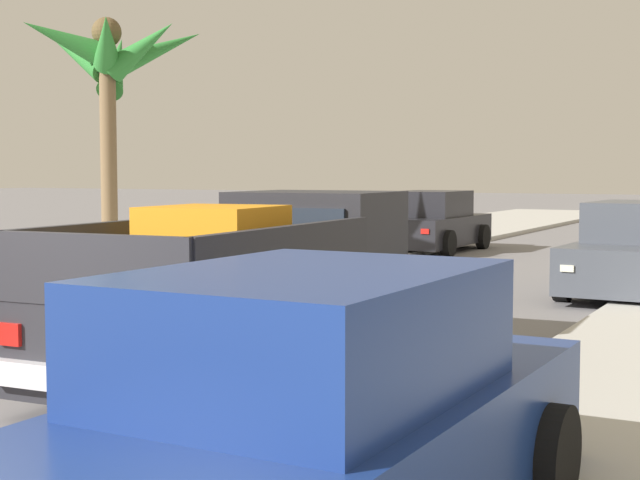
{
  "coord_description": "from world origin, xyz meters",
  "views": [
    {
      "loc": [
        5.52,
        -4.52,
        2.04
      ],
      "look_at": [
        0.19,
        5.5,
        1.2
      ],
      "focal_mm": 52.65,
      "sensor_mm": 36.0,
      "label": 1
    }
  ],
  "objects_px": {
    "pickup_truck": "(258,290)",
    "palm_tree_left_mid": "(111,62)",
    "car_left_far": "(432,223)",
    "car_left_mid": "(313,425)"
  },
  "relations": [
    {
      "from": "pickup_truck",
      "to": "palm_tree_left_mid",
      "type": "relative_size",
      "value": 1.01
    },
    {
      "from": "pickup_truck",
      "to": "car_left_far",
      "type": "relative_size",
      "value": 1.24
    },
    {
      "from": "pickup_truck",
      "to": "palm_tree_left_mid",
      "type": "bearing_deg",
      "value": 138.15
    },
    {
      "from": "car_left_mid",
      "to": "car_left_far",
      "type": "relative_size",
      "value": 1.0
    },
    {
      "from": "palm_tree_left_mid",
      "to": "car_left_mid",
      "type": "bearing_deg",
      "value": -45.83
    },
    {
      "from": "car_left_mid",
      "to": "pickup_truck",
      "type": "bearing_deg",
      "value": 125.21
    },
    {
      "from": "car_left_far",
      "to": "pickup_truck",
      "type": "bearing_deg",
      "value": -75.85
    },
    {
      "from": "pickup_truck",
      "to": "car_left_mid",
      "type": "xyz_separation_m",
      "value": [
        2.76,
        -3.91,
        -0.1
      ]
    },
    {
      "from": "pickup_truck",
      "to": "palm_tree_left_mid",
      "type": "distance_m",
      "value": 11.3
    },
    {
      "from": "car_left_far",
      "to": "palm_tree_left_mid",
      "type": "xyz_separation_m",
      "value": [
        -4.43,
        -7.0,
        3.57
      ]
    }
  ]
}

